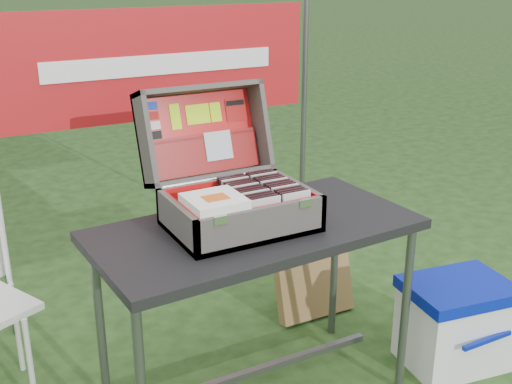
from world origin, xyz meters
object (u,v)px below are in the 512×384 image
suitcase (233,163)px  cooler (455,323)px  table (255,314)px  cardboard_box (313,275)px

suitcase → cooler: 1.33m
table → suitcase: size_ratio=2.34×
table → suitcase: suitcase is taller
suitcase → cardboard_box: size_ratio=1.22×
table → cardboard_box: table is taller
cooler → cardboard_box: size_ratio=1.05×
table → cooler: bearing=-16.7°
suitcase → cooler: bearing=-16.3°
cardboard_box → suitcase: bearing=-147.6°
table → cardboard_box: (0.60, 0.47, -0.18)m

